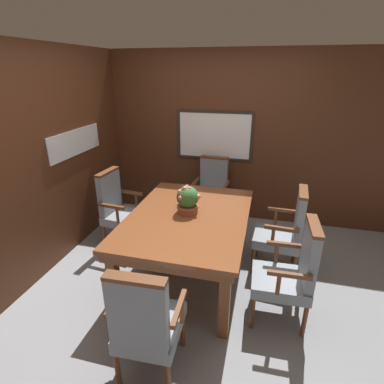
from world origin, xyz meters
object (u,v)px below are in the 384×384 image
at_px(chair_head_near, 146,322).
at_px(potted_plant, 188,200).
at_px(chair_head_far, 211,191).
at_px(chair_right_near, 291,271).
at_px(chair_left_far, 119,208).
at_px(dining_table, 189,223).
at_px(chair_right_far, 285,230).

height_order(chair_head_near, potted_plant, potted_plant).
bearing_deg(chair_head_far, chair_right_near, -54.29).
xyz_separation_m(chair_left_far, potted_plant, (1.01, -0.37, 0.38)).
height_order(chair_right_near, chair_left_far, same).
relative_size(chair_right_near, potted_plant, 3.27).
xyz_separation_m(chair_head_far, chair_left_far, (-1.04, -0.86, 0.00)).
height_order(chair_head_far, chair_head_near, same).
xyz_separation_m(chair_head_far, chair_head_near, (0.02, -2.53, 0.00)).
bearing_deg(chair_right_near, dining_table, -112.79).
bearing_deg(potted_plant, chair_right_far, 16.08).
relative_size(chair_head_near, potted_plant, 3.27).
bearing_deg(chair_left_far, chair_head_near, -142.17).
distance_m(chair_right_near, potted_plant, 1.22).
relative_size(dining_table, chair_right_near, 1.69).
height_order(chair_right_far, potted_plant, potted_plant).
bearing_deg(dining_table, chair_left_far, 157.87).
bearing_deg(chair_right_near, potted_plant, -114.90).
relative_size(chair_head_near, chair_left_far, 1.00).
relative_size(dining_table, chair_head_far, 1.69).
height_order(chair_right_near, chair_head_near, same).
relative_size(chair_left_far, potted_plant, 3.27).
height_order(chair_right_near, potted_plant, potted_plant).
xyz_separation_m(chair_head_far, potted_plant, (-0.03, -1.23, 0.38)).
bearing_deg(chair_head_near, chair_right_near, -143.07).
bearing_deg(chair_right_near, chair_right_far, -179.90).
height_order(chair_head_near, chair_right_far, same).
bearing_deg(chair_head_near, chair_right_far, -124.60).
xyz_separation_m(chair_right_near, potted_plant, (-1.07, 0.46, 0.38)).
relative_size(chair_right_far, chair_left_far, 1.00).
height_order(chair_head_far, chair_left_far, same).
bearing_deg(chair_right_far, chair_head_near, -28.04).
distance_m(chair_head_far, chair_left_far, 1.35).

